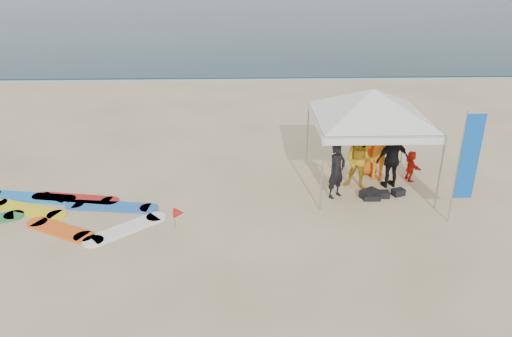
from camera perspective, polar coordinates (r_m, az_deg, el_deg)
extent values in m
plane|color=beige|center=(12.33, -4.58, -10.10)|extent=(120.00, 120.00, 0.00)
cube|color=#0C2633|center=(70.54, -2.26, 18.33)|extent=(160.00, 84.00, 0.08)
cube|color=silver|center=(29.23, -2.94, 10.28)|extent=(160.00, 1.20, 0.01)
imported|color=black|center=(14.92, 9.21, -0.25)|extent=(0.74, 0.70, 1.70)
imported|color=#BC8F1A|center=(15.57, 11.69, 0.83)|extent=(1.09, 1.00, 1.81)
imported|color=orange|center=(16.36, 13.94, 1.98)|extent=(1.41, 1.07, 1.93)
imported|color=black|center=(15.92, 15.31, 1.02)|extent=(1.15, 0.70, 1.83)
imported|color=#D15612|center=(16.67, 12.81, 1.96)|extent=(0.82, 0.55, 1.63)
imported|color=red|center=(16.69, 17.28, 0.31)|extent=(0.40, 0.95, 1.00)
cylinder|color=#A5A5A8|center=(17.03, 5.91, 3.96)|extent=(0.05, 0.05, 2.21)
cylinder|color=#A5A5A8|center=(17.76, 16.60, 3.91)|extent=(0.05, 0.05, 2.21)
cylinder|color=#A5A5A8|center=(13.99, 7.56, -0.69)|extent=(0.05, 0.05, 2.21)
cylinder|color=#A5A5A8|center=(14.87, 20.29, -0.51)|extent=(0.05, 0.05, 2.21)
cube|color=white|center=(13.97, 14.52, 3.08)|extent=(3.42, 0.02, 0.24)
cube|color=white|center=(17.01, 11.63, 7.07)|extent=(3.42, 0.02, 0.24)
cube|color=white|center=(15.15, 6.83, 5.32)|extent=(0.02, 3.42, 0.24)
cube|color=white|center=(15.97, 18.73, 5.18)|extent=(0.02, 3.42, 0.24)
pyramid|color=white|center=(15.20, 13.29, 8.86)|extent=(4.69, 4.69, 0.88)
cylinder|color=#A5A5A8|center=(14.08, 22.00, -0.01)|extent=(0.04, 0.04, 3.17)
cube|color=blue|center=(14.07, 23.21, 1.18)|extent=(0.50, 0.03, 2.36)
cylinder|color=#A5A5A8|center=(13.43, -9.26, -5.77)|extent=(0.02, 0.02, 0.60)
cone|color=red|center=(13.32, -8.80, -5.03)|extent=(0.28, 0.28, 0.28)
cube|color=black|center=(15.40, 12.85, -2.82)|extent=(0.67, 0.61, 0.22)
cube|color=black|center=(15.49, 14.13, -2.86)|extent=(0.48, 0.33, 0.18)
cube|color=black|center=(15.32, 13.01, -3.11)|extent=(0.50, 0.40, 0.16)
cube|color=black|center=(15.72, 15.95, -2.62)|extent=(0.43, 0.37, 0.20)
cube|color=#FF5D15|center=(14.30, -21.49, -6.53)|extent=(1.75, 1.27, 0.07)
cube|color=white|center=(13.80, -14.65, -6.69)|extent=(1.76, 1.61, 0.07)
cube|color=blue|center=(15.03, -16.18, -4.21)|extent=(2.27, 0.82, 0.07)
cube|color=#1A7CE0|center=(16.46, -24.54, -2.99)|extent=(2.48, 0.94, 0.07)
cube|color=yellow|center=(15.74, -24.75, -4.26)|extent=(2.16, 1.26, 0.07)
cube|color=red|center=(15.81, -19.95, -3.29)|extent=(2.24, 0.91, 0.07)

